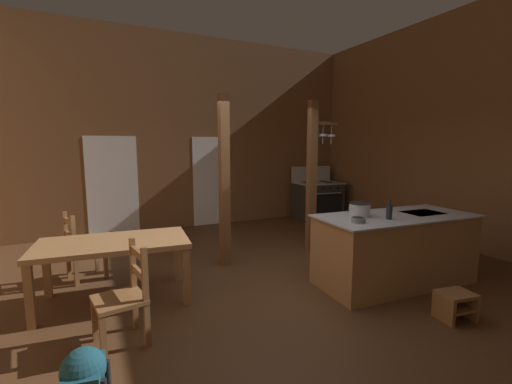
# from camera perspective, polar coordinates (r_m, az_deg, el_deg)

# --- Properties ---
(ground_plane) EXTENTS (8.53, 8.60, 0.10)m
(ground_plane) POSITION_cam_1_polar(r_m,az_deg,el_deg) (4.67, 3.74, -16.32)
(ground_plane) COLOR #4C301C
(wall_back) EXTENTS (8.53, 0.14, 4.27)m
(wall_back) POSITION_cam_1_polar(r_m,az_deg,el_deg) (7.96, -10.60, 9.65)
(wall_back) COLOR brown
(wall_back) RESTS_ON ground_plane
(wall_right) EXTENTS (0.14, 8.60, 4.27)m
(wall_right) POSITION_cam_1_polar(r_m,az_deg,el_deg) (7.10, 33.07, 8.79)
(wall_right) COLOR brown
(wall_right) RESTS_ON ground_plane
(glazed_door_back_left) EXTENTS (1.00, 0.01, 2.05)m
(glazed_door_back_left) POSITION_cam_1_polar(r_m,az_deg,el_deg) (7.65, -22.90, 0.92)
(glazed_door_back_left) COLOR white
(glazed_door_back_left) RESTS_ON ground_plane
(glazed_panel_back_right) EXTENTS (0.84, 0.01, 2.05)m
(glazed_panel_back_right) POSITION_cam_1_polar(r_m,az_deg,el_deg) (8.04, -7.60, 1.77)
(glazed_panel_back_right) COLOR white
(glazed_panel_back_right) RESTS_ON ground_plane
(kitchen_island) EXTENTS (2.22, 1.10, 0.94)m
(kitchen_island) POSITION_cam_1_polar(r_m,az_deg,el_deg) (5.02, 22.20, -8.85)
(kitchen_island) COLOR #9E7044
(kitchen_island) RESTS_ON ground_plane
(stove_range) EXTENTS (1.20, 0.90, 1.32)m
(stove_range) POSITION_cam_1_polar(r_m,az_deg,el_deg) (8.84, 10.29, -1.29)
(stove_range) COLOR #2C2C2C
(stove_range) RESTS_ON ground_plane
(support_post_with_pot_rack) EXTENTS (0.54, 0.21, 2.62)m
(support_post_with_pot_rack) POSITION_cam_1_polar(r_m,az_deg,el_deg) (6.04, 9.50, 3.18)
(support_post_with_pot_rack) COLOR brown
(support_post_with_pot_rack) RESTS_ON ground_plane
(support_post_center) EXTENTS (0.14, 0.14, 2.62)m
(support_post_center) POSITION_cam_1_polar(r_m,az_deg,el_deg) (5.19, -5.33, 1.71)
(support_post_center) COLOR brown
(support_post_center) RESTS_ON ground_plane
(step_stool) EXTENTS (0.40, 0.33, 0.30)m
(step_stool) POSITION_cam_1_polar(r_m,az_deg,el_deg) (4.39, 30.45, -15.80)
(step_stool) COLOR brown
(step_stool) RESTS_ON ground_plane
(dining_table) EXTENTS (1.78, 1.06, 0.74)m
(dining_table) POSITION_cam_1_polar(r_m,az_deg,el_deg) (4.42, -22.73, -8.66)
(dining_table) COLOR #9E7044
(dining_table) RESTS_ON ground_plane
(ladderback_chair_near_window) EXTENTS (0.55, 0.55, 0.95)m
(ladderback_chair_near_window) POSITION_cam_1_polar(r_m,az_deg,el_deg) (5.36, -27.17, -8.30)
(ladderback_chair_near_window) COLOR brown
(ladderback_chair_near_window) RESTS_ON ground_plane
(ladderback_chair_by_post) EXTENTS (0.51, 0.51, 0.95)m
(ladderback_chair_by_post) POSITION_cam_1_polar(r_m,az_deg,el_deg) (3.56, -21.09, -15.98)
(ladderback_chair_by_post) COLOR brown
(ladderback_chair_by_post) RESTS_ON ground_plane
(stockpot_on_counter) EXTENTS (0.35, 0.28, 0.18)m
(stockpot_on_counter) POSITION_cam_1_polar(r_m,az_deg,el_deg) (4.64, 16.96, -2.86)
(stockpot_on_counter) COLOR #A8AAB2
(stockpot_on_counter) RESTS_ON kitchen_island
(mixing_bowl_on_counter) EXTENTS (0.17, 0.17, 0.06)m
(mixing_bowl_on_counter) POSITION_cam_1_polar(r_m,az_deg,el_deg) (4.29, 16.76, -4.50)
(mixing_bowl_on_counter) COLOR slate
(mixing_bowl_on_counter) RESTS_ON kitchen_island
(bottle_tall_on_counter) EXTENTS (0.08, 0.08, 0.25)m
(bottle_tall_on_counter) POSITION_cam_1_polar(r_m,az_deg,el_deg) (4.60, 21.44, -3.04)
(bottle_tall_on_counter) COLOR #1E2328
(bottle_tall_on_counter) RESTS_ON kitchen_island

